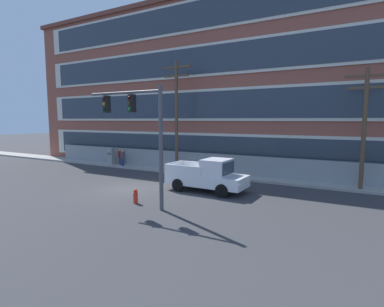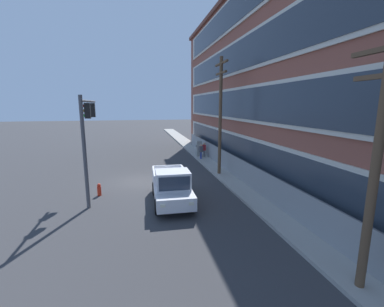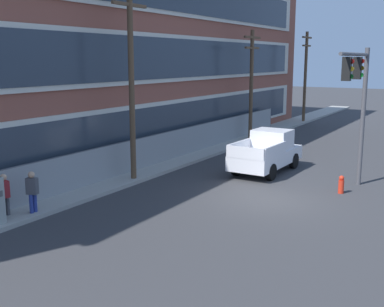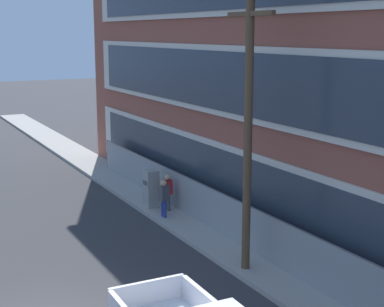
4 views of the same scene
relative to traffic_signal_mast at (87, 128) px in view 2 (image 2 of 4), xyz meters
The scene contains 12 objects.
ground_plane 6.00m from the traffic_signal_mast, 140.21° to the left, with size 160.00×160.00×0.00m, color #38383A.
sidewalk_building_side 11.12m from the traffic_signal_mast, 108.21° to the left, with size 80.00×2.11×0.16m, color #9E9B93.
brick_mill_building 16.04m from the traffic_signal_mast, 89.70° to the left, with size 45.72×10.38×15.07m.
chain_link_fence 10.81m from the traffic_signal_mast, 99.13° to the left, with size 34.62×0.06×1.74m.
traffic_signal_mast is the anchor object (origin of this frame).
pickup_truck_white 5.91m from the traffic_signal_mast, 71.08° to the left, with size 5.11×2.17×2.07m.
utility_pole_near_corner 9.88m from the traffic_signal_mast, 111.44° to the left, with size 2.72×0.26×9.19m.
utility_pole_midblock 13.58m from the traffic_signal_mast, 43.29° to the left, with size 2.49×0.26×7.59m.
electrical_cabinet 14.88m from the traffic_signal_mast, 140.18° to the left, with size 0.60×0.55×1.76m.
pedestrian_near_cabinet 14.54m from the traffic_signal_mast, 136.89° to the left, with size 0.32×0.44×1.69m.
pedestrian_by_fence 13.63m from the traffic_signal_mast, 136.31° to the left, with size 0.36×0.46×1.69m.
fire_hydrant 3.99m from the traffic_signal_mast, 153.69° to the left, with size 0.24×0.24×0.78m.
Camera 2 is at (18.86, 0.14, 5.63)m, focal length 24.00 mm.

